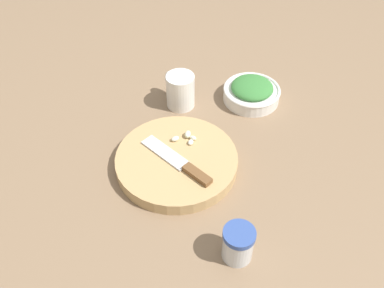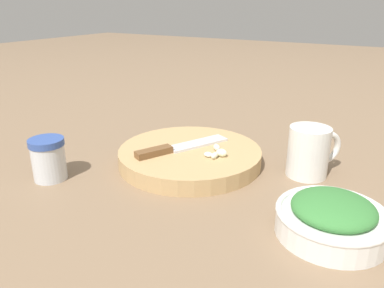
% 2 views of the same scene
% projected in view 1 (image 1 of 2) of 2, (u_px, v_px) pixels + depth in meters
% --- Properties ---
extents(ground_plane, '(5.00, 5.00, 0.00)m').
position_uv_depth(ground_plane, '(218.00, 153.00, 1.04)').
color(ground_plane, '#7F664C').
extents(cutting_board, '(0.28, 0.28, 0.03)m').
position_uv_depth(cutting_board, '(177.00, 161.00, 1.00)').
color(cutting_board, tan).
rests_on(cutting_board, ground_plane).
extents(chef_knife, '(0.11, 0.20, 0.01)m').
position_uv_depth(chef_knife, '(180.00, 163.00, 0.97)').
color(chef_knife, brown).
rests_on(chef_knife, cutting_board).
extents(garlic_cloves, '(0.05, 0.06, 0.02)m').
position_uv_depth(garlic_cloves, '(186.00, 137.00, 1.02)').
color(garlic_cloves, white).
rests_on(garlic_cloves, cutting_board).
extents(herb_bowl, '(0.16, 0.16, 0.06)m').
position_uv_depth(herb_bowl, '(252.00, 92.00, 1.16)').
color(herb_bowl, silver).
rests_on(herb_bowl, ground_plane).
extents(spice_jar, '(0.06, 0.06, 0.08)m').
position_uv_depth(spice_jar, '(238.00, 244.00, 0.81)').
color(spice_jar, silver).
rests_on(spice_jar, ground_plane).
extents(coffee_mug, '(0.09, 0.10, 0.09)m').
position_uv_depth(coffee_mug, '(180.00, 90.00, 1.14)').
color(coffee_mug, silver).
rests_on(coffee_mug, ground_plane).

